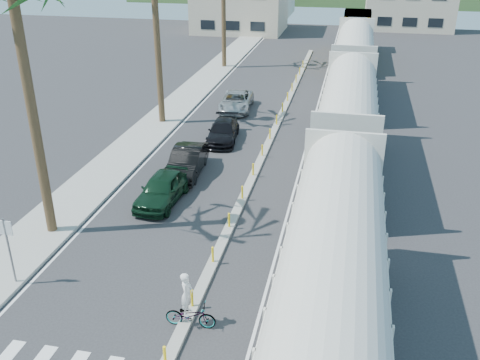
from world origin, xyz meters
name	(u,v)px	position (x,y,z in m)	size (l,w,h in m)	color
ground	(176,346)	(0.00, 0.00, 0.00)	(140.00, 140.00, 0.00)	#28282B
sidewalk	(173,110)	(-8.50, 25.00, 0.07)	(3.00, 90.00, 0.15)	gray
rails	(349,110)	(5.00, 28.00, 0.03)	(1.56, 100.00, 0.06)	black
median	(270,140)	(0.00, 19.96, 0.09)	(0.45, 60.00, 0.85)	gray
lane_markings	(252,116)	(-2.15, 25.00, 0.00)	(9.42, 90.00, 0.01)	silver
freight_train	(349,100)	(5.00, 20.71, 2.91)	(3.00, 60.94, 5.85)	beige
street_sign	(8,242)	(-7.30, 2.00, 1.97)	(0.60, 0.08, 3.00)	slate
car_lead	(162,188)	(-3.99, 10.02, 0.77)	(2.00, 4.60, 1.55)	black
car_second	(187,162)	(-3.81, 13.66, 0.78)	(1.97, 4.84, 1.56)	black
car_third	(223,131)	(-3.06, 19.36, 0.67)	(2.33, 4.76, 1.33)	black
car_rear	(236,101)	(-3.68, 26.20, 0.70)	(2.70, 5.19, 1.40)	#A0A2A5
cyclist	(190,310)	(0.20, 1.09, 0.71)	(0.82, 1.88, 2.21)	#9EA0A5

